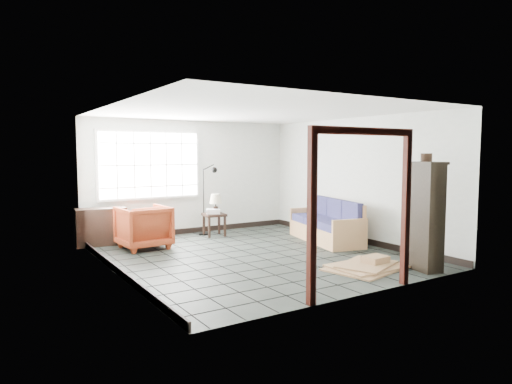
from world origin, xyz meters
TOP-DOWN VIEW (x-y plane):
  - ground at (0.00, 0.00)m, footprint 5.50×5.50m
  - room_shell at (0.00, 0.03)m, footprint 5.02×5.52m
  - window_panel at (-1.00, 2.70)m, footprint 2.32×0.08m
  - doorway_trim at (0.00, -2.70)m, footprint 1.80×0.08m
  - futon_sofa at (2.02, 0.28)m, footprint 1.18×2.13m
  - armchair at (-1.52, 1.65)m, footprint 0.95×0.90m
  - side_table at (0.26, 2.11)m, footprint 0.51×0.51m
  - table_lamp at (0.32, 2.16)m, footprint 0.37×0.37m
  - projector at (0.23, 2.11)m, footprint 0.36×0.32m
  - floor_lamp at (0.24, 2.34)m, footprint 0.43×0.33m
  - console_shelf at (-2.15, 2.40)m, footprint 1.01×0.47m
  - tall_shelf at (1.73, -2.40)m, footprint 0.45×0.53m
  - pot at (1.74, -2.33)m, footprint 0.19×0.19m
  - open_box at (2.15, 0.33)m, footprint 0.87×0.48m
  - cardboard_pile at (1.06, -1.80)m, footprint 1.47×1.18m

SIDE VIEW (x-z plane):
  - ground at x=0.00m, z-range 0.00..0.00m
  - cardboard_pile at x=1.06m, z-range -0.05..0.14m
  - open_box at x=2.15m, z-range -0.06..0.41m
  - futon_sofa at x=2.02m, z-range -0.12..0.77m
  - console_shelf at x=-2.15m, z-range 0.00..0.76m
  - side_table at x=0.26m, z-range 0.16..0.67m
  - armchair at x=-1.52m, z-range 0.00..0.93m
  - projector at x=0.23m, z-range 0.51..0.61m
  - table_lamp at x=0.32m, z-range 0.59..1.03m
  - floor_lamp at x=0.24m, z-range 0.05..1.67m
  - tall_shelf at x=1.73m, z-range 0.02..1.75m
  - doorway_trim at x=0.00m, z-range 0.28..2.48m
  - window_panel at x=-1.00m, z-range 0.84..2.36m
  - room_shell at x=0.00m, z-range 0.37..2.98m
  - pot at x=1.74m, z-range 1.73..1.86m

